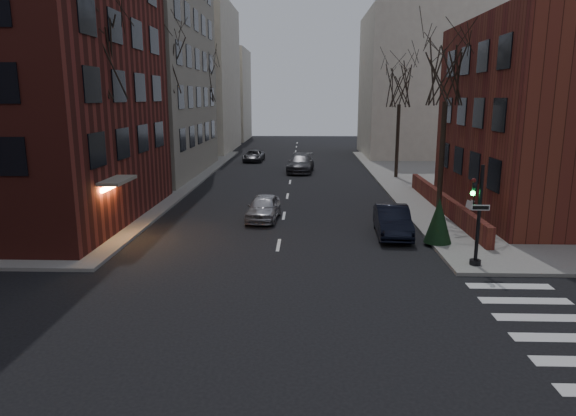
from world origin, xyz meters
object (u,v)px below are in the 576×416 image
Objects in this scene: car_lane_far at (254,156)px; parked_sedan at (392,221)px; traffic_signal at (477,222)px; tree_left_a at (93,58)px; evergreen_shrub at (439,220)px; streetlamp_far at (213,122)px; tree_right_a at (447,71)px; tree_left_c at (202,83)px; sandwich_board at (471,209)px; tree_left_b at (162,64)px; car_lane_gray at (301,163)px; tree_right_b at (400,86)px; streetlamp_near at (158,136)px; car_lane_silver at (264,207)px.

parked_sedan is at bearing -69.10° from car_lane_far.
traffic_signal is at bearing -60.95° from parked_sedan.
evergreen_shrub is at bearing -6.41° from tree_left_a.
tree_left_a reaches higher than streetlamp_far.
tree_right_a is at bearing 12.80° from tree_left_a.
tree_left_c is 1.00× the size of tree_right_a.
traffic_signal reaches higher than sandwich_board.
car_lane_gray is (9.60, 9.64, -8.13)m from tree_left_b.
tree_right_b is 1.46× the size of streetlamp_near.
parked_sedan is at bearing -40.30° from tree_left_b.
tree_left_c is 2.18× the size of parked_sedan.
streetlamp_far is (0.60, 16.00, -4.68)m from tree_left_b.
streetlamp_near is at bearing 149.68° from car_lane_silver.
tree_left_a is 2.54× the size of car_lane_silver.
evergreen_shrub is (-1.50, -19.81, -6.40)m from tree_right_b.
streetlamp_far is (0.60, 2.00, -3.79)m from tree_left_c.
streetlamp_far is at bearing 116.06° from traffic_signal.
tree_left_b is 1.11× the size of tree_left_c.
streetlamp_far is at bearing 117.47° from evergreen_shrub.
streetlamp_near is at bearing 154.66° from sandwich_board.
traffic_signal reaches higher than car_lane_silver.
tree_left_a is at bearing 178.61° from sandwich_board.
streetlamp_far is 31.20m from sandwich_board.
tree_left_b is 19.83m from car_lane_far.
parked_sedan is 22.27m from car_lane_gray.
tree_right_b reaches higher than traffic_signal.
tree_right_b is 9.44× the size of sandwich_board.
tree_right_a reaches higher than parked_sedan.
traffic_signal is 12.14m from car_lane_silver.
car_lane_gray is at bearing 105.00° from traffic_signal.
evergreen_shrub is (8.38, -4.84, 0.50)m from car_lane_silver.
tree_left_c is 32.85m from evergreen_shrub.
evergreen_shrub is (15.50, -29.81, -3.05)m from streetlamp_far.
tree_left_c reaches higher than car_lane_silver.
car_lane_silver is at bearing -123.42° from tree_right_b.
traffic_signal is 0.94× the size of car_lane_far.
evergreen_shrub is (6.50, -23.45, 0.41)m from car_lane_gray.
tree_left_a is 12.01m from tree_left_b.
sandwich_board is at bearing -49.91° from tree_left_c.
tree_right_a is 29.65m from streetlamp_far.
tree_left_a is 26.00m from tree_left_c.
tree_left_b is 6.18m from streetlamp_near.
tree_left_a is 17.76m from evergreen_shrub.
car_lane_silver reaches higher than car_lane_far.
car_lane_gray is (-8.00, 3.64, -6.80)m from tree_right_b.
streetlamp_far reaches higher than car_lane_gray.
streetlamp_far is (-17.00, 24.00, -3.79)m from tree_right_a.
tree_right_a is at bearing -54.69° from streetlamp_far.
tree_left_c is (0.00, 14.00, -0.88)m from tree_left_b.
tree_left_a is at bearing 173.59° from evergreen_shrub.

